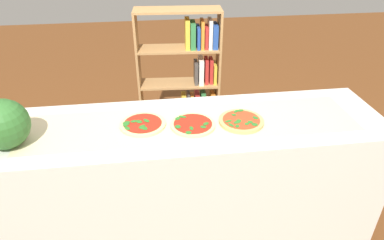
# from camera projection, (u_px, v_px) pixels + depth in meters

# --- Properties ---
(ground_plane) EXTENTS (12.00, 12.00, 0.00)m
(ground_plane) POSITION_uv_depth(u_px,v_px,m) (192.00, 230.00, 2.54)
(ground_plane) COLOR brown
(counter) EXTENTS (2.37, 0.67, 0.93)m
(counter) POSITION_uv_depth(u_px,v_px,m) (192.00, 182.00, 2.30)
(counter) COLOR beige
(counter) RESTS_ON ground_plane
(parchment_paper) EXTENTS (1.98, 0.44, 0.00)m
(parchment_paper) POSITION_uv_depth(u_px,v_px,m) (192.00, 123.00, 2.07)
(parchment_paper) COLOR beige
(parchment_paper) RESTS_ON counter
(pizza_spinach_0) EXTENTS (0.27, 0.27, 0.02)m
(pizza_spinach_0) POSITION_uv_depth(u_px,v_px,m) (143.00, 124.00, 2.03)
(pizza_spinach_0) COLOR #E5C17F
(pizza_spinach_0) RESTS_ON parchment_paper
(pizza_spinach_1) EXTENTS (0.27, 0.27, 0.02)m
(pizza_spinach_1) POSITION_uv_depth(u_px,v_px,m) (193.00, 125.00, 2.03)
(pizza_spinach_1) COLOR #E5C17F
(pizza_spinach_1) RESTS_ON parchment_paper
(pizza_spinach_2) EXTENTS (0.27, 0.27, 0.03)m
(pizza_spinach_2) POSITION_uv_depth(u_px,v_px,m) (241.00, 121.00, 2.06)
(pizza_spinach_2) COLOR tan
(pizza_spinach_2) RESTS_ON parchment_paper
(watermelon) EXTENTS (0.27, 0.27, 0.27)m
(watermelon) POSITION_uv_depth(u_px,v_px,m) (3.00, 124.00, 1.79)
(watermelon) COLOR #2D6628
(watermelon) RESTS_ON counter
(bookshelf) EXTENTS (0.75, 0.29, 1.34)m
(bookshelf) POSITION_uv_depth(u_px,v_px,m) (190.00, 83.00, 3.16)
(bookshelf) COLOR #A87A47
(bookshelf) RESTS_ON ground_plane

